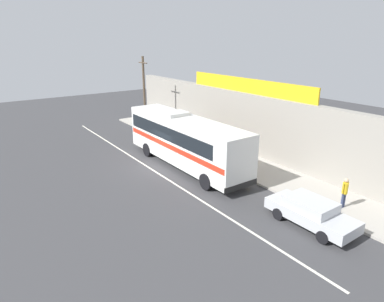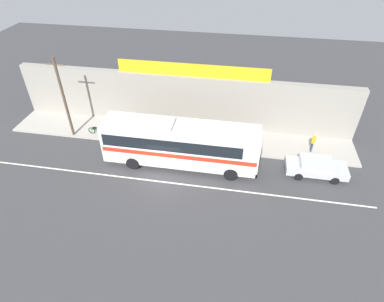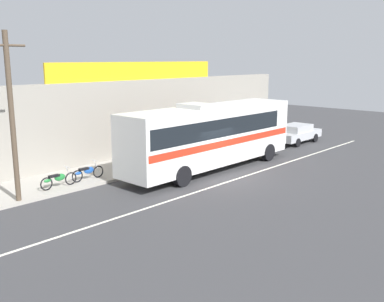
{
  "view_description": "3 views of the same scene",
  "coord_description": "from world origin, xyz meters",
  "views": [
    {
      "loc": [
        19.66,
        -11.15,
        8.85
      ],
      "look_at": [
        1.55,
        1.73,
        1.26
      ],
      "focal_mm": 31.12,
      "sensor_mm": 36.0,
      "label": 1
    },
    {
      "loc": [
        5.2,
        -17.49,
        16.14
      ],
      "look_at": [
        1.97,
        1.02,
        1.76
      ],
      "focal_mm": 29.79,
      "sensor_mm": 36.0,
      "label": 2
    },
    {
      "loc": [
        -17.33,
        -14.03,
        6.12
      ],
      "look_at": [
        -0.29,
        1.76,
        1.21
      ],
      "focal_mm": 41.17,
      "sensor_mm": 36.0,
      "label": 3
    }
  ],
  "objects": [
    {
      "name": "parked_car",
      "position": [
        11.23,
        2.01,
        0.74
      ],
      "size": [
        4.46,
        1.89,
        1.37
      ],
      "color": "#B7BABF",
      "rests_on": "ground_plane"
    },
    {
      "name": "motorcycle_red",
      "position": [
        -6.99,
        4.14,
        0.57
      ],
      "size": [
        1.9,
        0.56,
        0.94
      ],
      "color": "black",
      "rests_on": "sidewalk_slab"
    },
    {
      "name": "storefront_billboard",
      "position": [
        0.9,
        7.35,
        5.35
      ],
      "size": [
        12.93,
        0.12,
        1.1
      ],
      "primitive_type": "cube",
      "color": "gold",
      "rests_on": "storefront_facade"
    },
    {
      "name": "road_center_stripe",
      "position": [
        0.0,
        -0.8,
        0.0
      ],
      "size": [
        30.0,
        0.14,
        0.01
      ],
      "primitive_type": "cube",
      "color": "silver",
      "rests_on": "ground_plane"
    },
    {
      "name": "ground_plane",
      "position": [
        0.0,
        0.0,
        0.0
      ],
      "size": [
        70.0,
        70.0,
        0.0
      ],
      "primitive_type": "plane",
      "color": "#3A3A3D"
    },
    {
      "name": "motorcycle_blue",
      "position": [
        -5.29,
        4.26,
        0.57
      ],
      "size": [
        1.85,
        0.56,
        0.94
      ],
      "color": "black",
      "rests_on": "sidewalk_slab"
    },
    {
      "name": "pedestrian_by_curb",
      "position": [
        -1.22,
        5.3,
        1.15
      ],
      "size": [
        0.3,
        0.48,
        1.73
      ],
      "color": "black",
      "rests_on": "sidewalk_slab"
    },
    {
      "name": "sidewalk_slab",
      "position": [
        0.0,
        5.2,
        0.07
      ],
      "size": [
        30.0,
        3.6,
        0.14
      ],
      "primitive_type": "cube",
      "color": "#A8A399",
      "rests_on": "ground_plane"
    },
    {
      "name": "pedestrian_far_left",
      "position": [
        11.28,
        4.81,
        1.13
      ],
      "size": [
        0.3,
        0.48,
        1.7
      ],
      "color": "navy",
      "rests_on": "sidewalk_slab"
    },
    {
      "name": "intercity_bus",
      "position": [
        0.92,
        1.5,
        2.07
      ],
      "size": [
        11.77,
        2.64,
        3.78
      ],
      "color": "silver",
      "rests_on": "ground_plane"
    },
    {
      "name": "utility_pole",
      "position": [
        -9.16,
        3.69,
        3.81
      ],
      "size": [
        1.6,
        0.22,
        7.09
      ],
      "color": "brown",
      "rests_on": "sidewalk_slab"
    },
    {
      "name": "storefront_facade",
      "position": [
        0.0,
        7.35,
        2.4
      ],
      "size": [
        30.0,
        0.7,
        4.8
      ],
      "primitive_type": "cube",
      "color": "gray",
      "rests_on": "ground_plane"
    }
  ]
}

